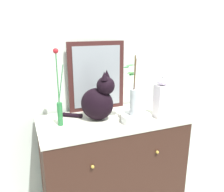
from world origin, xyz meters
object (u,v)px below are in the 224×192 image
object	(u,v)px
sideboard	(112,169)
jar_lidded_porcelain	(162,99)
vase_slim_green	(59,102)
mirror_leaning	(97,76)
vase_glass_clear	(136,101)
bowl_porcelain	(136,118)
cat_sitting	(98,100)

from	to	relation	value
sideboard	jar_lidded_porcelain	xyz separation A→B (m)	(0.36, -0.11, 0.60)
sideboard	vase_slim_green	world-z (taller)	vase_slim_green
mirror_leaning	vase_glass_clear	distance (m)	0.43
mirror_leaning	bowl_porcelain	distance (m)	0.49
sideboard	vase_glass_clear	distance (m)	0.65
cat_sitting	bowl_porcelain	world-z (taller)	cat_sitting
vase_glass_clear	cat_sitting	bearing A→B (deg)	147.55
sideboard	mirror_leaning	distance (m)	0.77
cat_sitting	jar_lidded_porcelain	size ratio (longest dim) A/B	1.18
sideboard	jar_lidded_porcelain	world-z (taller)	jar_lidded_porcelain
sideboard	bowl_porcelain	size ratio (longest dim) A/B	5.09
cat_sitting	bowl_porcelain	size ratio (longest dim) A/B	1.79
sideboard	mirror_leaning	bearing A→B (deg)	98.78
vase_slim_green	sideboard	bearing A→B (deg)	-2.81
bowl_porcelain	jar_lidded_porcelain	size ratio (longest dim) A/B	0.66
sideboard	mirror_leaning	world-z (taller)	mirror_leaning
sideboard	vase_slim_green	bearing A→B (deg)	177.19
sideboard	jar_lidded_porcelain	bearing A→B (deg)	-17.47
sideboard	vase_glass_clear	xyz separation A→B (m)	(0.14, -0.13, 0.62)
cat_sitting	bowl_porcelain	bearing A→B (deg)	-32.48
jar_lidded_porcelain	vase_slim_green	bearing A→B (deg)	169.95
sideboard	cat_sitting	world-z (taller)	cat_sitting
mirror_leaning	vase_glass_clear	world-z (taller)	mirror_leaning
cat_sitting	jar_lidded_porcelain	bearing A→B (deg)	-16.21
cat_sitting	vase_glass_clear	world-z (taller)	vase_glass_clear
bowl_porcelain	cat_sitting	bearing A→B (deg)	147.52
vase_slim_green	bowl_porcelain	distance (m)	0.57
mirror_leaning	cat_sitting	world-z (taller)	mirror_leaning
sideboard	cat_sitting	bearing A→B (deg)	168.46
jar_lidded_porcelain	cat_sitting	bearing A→B (deg)	163.79
cat_sitting	jar_lidded_porcelain	distance (m)	0.48
mirror_leaning	vase_slim_green	world-z (taller)	mirror_leaning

